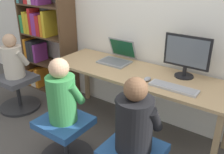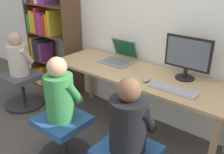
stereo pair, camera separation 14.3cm
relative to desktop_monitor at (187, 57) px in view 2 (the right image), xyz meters
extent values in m
plane|color=#4C4742|center=(-0.47, -0.50, -0.98)|extent=(14.00, 14.00, 0.00)
cube|color=white|center=(-0.47, 0.21, 0.32)|extent=(10.00, 0.05, 2.60)
cube|color=tan|center=(-0.47, -0.18, -0.24)|extent=(2.01, 0.65, 0.03)
cube|color=#9C7D56|center=(-1.43, -0.46, -0.62)|extent=(0.05, 0.05, 0.73)
cube|color=#9C7D56|center=(0.49, -0.46, -0.62)|extent=(0.05, 0.05, 0.73)
cube|color=#9C7D56|center=(-1.43, 0.11, -0.62)|extent=(0.05, 0.05, 0.73)
cylinder|color=black|center=(0.00, 0.00, -0.22)|extent=(0.20, 0.20, 0.01)
cylinder|color=black|center=(0.00, 0.00, -0.17)|extent=(0.04, 0.04, 0.09)
cube|color=black|center=(0.00, 0.00, 0.04)|extent=(0.47, 0.02, 0.33)
cube|color=slate|center=(0.00, -0.01, 0.04)|extent=(0.42, 0.01, 0.28)
cube|color=gray|center=(-0.82, -0.09, -0.22)|extent=(0.36, 0.26, 0.02)
cube|color=slate|center=(-0.82, -0.09, -0.21)|extent=(0.31, 0.20, 0.00)
cube|color=gray|center=(-0.82, 0.09, -0.09)|extent=(0.36, 0.10, 0.24)
cube|color=#144C2D|center=(-0.82, 0.08, -0.09)|extent=(0.31, 0.09, 0.20)
cube|color=#B2B2B7|center=(0.02, -0.33, -0.22)|extent=(0.46, 0.13, 0.02)
cube|color=#97979C|center=(0.02, -0.33, -0.20)|extent=(0.42, 0.11, 0.00)
ellipsoid|color=#99999E|center=(-0.26, -0.31, -0.21)|extent=(0.06, 0.10, 0.04)
cube|color=#234C84|center=(-0.03, -0.95, -0.55)|extent=(0.46, 0.44, 0.07)
cylinder|color=#262628|center=(-0.77, -0.99, -0.77)|extent=(0.05, 0.05, 0.36)
cube|color=#234C84|center=(-0.77, -0.99, -0.55)|extent=(0.46, 0.44, 0.07)
cylinder|color=black|center=(-0.03, -0.95, -0.29)|extent=(0.29, 0.29, 0.44)
sphere|color=brown|center=(-0.03, -0.95, 0.01)|extent=(0.18, 0.18, 0.18)
cylinder|color=black|center=(-0.16, -0.89, -0.23)|extent=(0.08, 0.20, 0.25)
cylinder|color=black|center=(0.11, -0.89, -0.23)|extent=(0.08, 0.20, 0.25)
cylinder|color=#388C47|center=(-0.77, -0.99, -0.29)|extent=(0.26, 0.26, 0.44)
sphere|color=tan|center=(-0.77, -0.99, 0.01)|extent=(0.18, 0.18, 0.18)
cylinder|color=#388C47|center=(-0.90, -0.92, -0.23)|extent=(0.07, 0.19, 0.25)
cylinder|color=#388C47|center=(-0.65, -0.92, -0.23)|extent=(0.07, 0.19, 0.25)
cube|color=#513823|center=(-2.51, 0.02, -0.11)|extent=(0.02, 0.33, 1.75)
cube|color=#513823|center=(-1.66, 0.02, -0.11)|extent=(0.02, 0.33, 1.75)
cube|color=#513823|center=(-2.08, 0.02, -0.97)|extent=(0.82, 0.31, 0.02)
cube|color=#513823|center=(-2.08, 0.02, -0.54)|extent=(0.82, 0.31, 0.02)
cube|color=#513823|center=(-2.08, 0.02, -0.11)|extent=(0.82, 0.31, 0.02)
cube|color=#513823|center=(-2.08, 0.02, 0.32)|extent=(0.82, 0.31, 0.02)
cube|color=orange|center=(-2.45, -0.03, -0.84)|extent=(0.06, 0.23, 0.25)
cube|color=silver|center=(-2.39, -0.05, -0.85)|extent=(0.06, 0.19, 0.23)
cube|color=silver|center=(-2.33, -0.02, -0.84)|extent=(0.05, 0.26, 0.24)
cube|color=orange|center=(-2.27, -0.02, -0.81)|extent=(0.06, 0.25, 0.30)
cube|color=orange|center=(-2.46, -0.03, -0.36)|extent=(0.05, 0.23, 0.33)
cube|color=#262628|center=(-2.38, -0.02, -0.37)|extent=(0.08, 0.25, 0.31)
cube|color=#262628|center=(-2.30, -0.01, -0.37)|extent=(0.06, 0.28, 0.32)
cube|color=#8C338C|center=(-2.25, -0.02, -0.39)|extent=(0.05, 0.24, 0.27)
cube|color=#2D8C47|center=(-2.45, -0.01, 0.03)|extent=(0.07, 0.27, 0.26)
cube|color=gold|center=(-2.38, -0.01, 0.06)|extent=(0.07, 0.27, 0.31)
cube|color=gold|center=(-2.31, -0.01, 0.05)|extent=(0.05, 0.26, 0.29)
cube|color=red|center=(-2.26, -0.05, 0.09)|extent=(0.05, 0.19, 0.37)
cube|color=#8C338C|center=(-2.18, -0.03, 0.06)|extent=(0.09, 0.24, 0.31)
cube|color=red|center=(-2.10, -0.03, 0.05)|extent=(0.08, 0.23, 0.29)
cube|color=orange|center=(-2.02, -0.05, 0.06)|extent=(0.05, 0.19, 0.31)
cube|color=gold|center=(-1.97, -0.01, 0.08)|extent=(0.05, 0.27, 0.36)
cylinder|color=#262628|center=(-2.02, -0.63, -0.97)|extent=(0.54, 0.54, 0.04)
cylinder|color=#262628|center=(-2.02, -0.63, -0.77)|extent=(0.05, 0.05, 0.36)
cube|color=#4C4C51|center=(-2.02, -0.63, -0.55)|extent=(0.46, 0.44, 0.07)
cylinder|color=beige|center=(-2.02, -0.63, -0.31)|extent=(0.26, 0.26, 0.41)
sphere|color=tan|center=(-2.02, -0.63, -0.03)|extent=(0.17, 0.17, 0.17)
cylinder|color=beige|center=(-2.15, -0.58, -0.25)|extent=(0.07, 0.18, 0.23)
cylinder|color=beige|center=(-1.90, -0.58, -0.25)|extent=(0.07, 0.18, 0.23)
camera|label=1|loc=(0.76, -2.35, 0.82)|focal=40.00mm
camera|label=2|loc=(0.87, -2.26, 0.82)|focal=40.00mm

